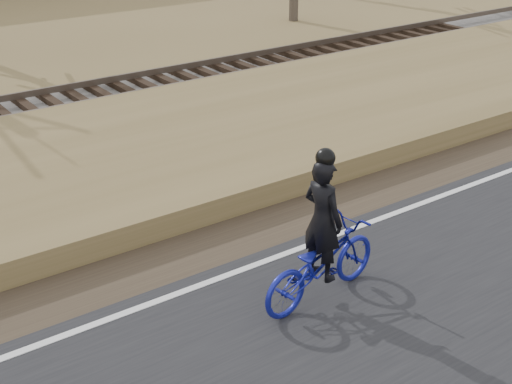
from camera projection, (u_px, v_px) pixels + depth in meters
ground at (71, 347)px, 9.01m from camera, size 120.00×120.00×0.00m
edge_line at (65, 335)px, 9.13m from camera, size 120.00×0.12×0.01m
shoulder at (37, 302)px, 9.88m from camera, size 120.00×1.60×0.04m
cyclist at (321, 253)px, 9.65m from camera, size 2.17×0.98×2.23m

